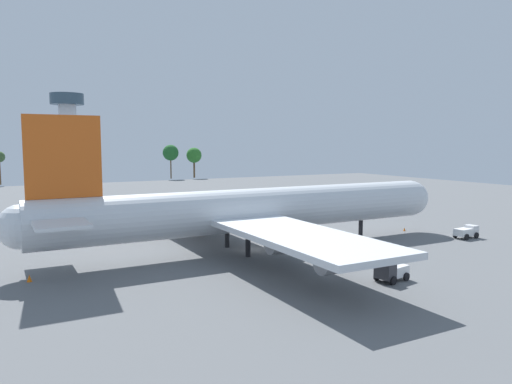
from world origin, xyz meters
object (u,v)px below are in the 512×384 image
object	(u,v)px
maintenance_van	(27,221)
cargo_loader	(467,232)
cargo_airplane	(254,210)
catering_truck	(391,271)
safety_cone_nose	(404,229)
safety_cone_tail	(29,278)
control_tower	(68,131)

from	to	relation	value
maintenance_van	cargo_loader	bearing A→B (deg)	-36.53
cargo_airplane	maintenance_van	bearing A→B (deg)	126.67
cargo_loader	catering_truck	world-z (taller)	catering_truck
maintenance_van	safety_cone_nose	distance (m)	69.23
catering_truck	cargo_loader	bearing A→B (deg)	23.54
safety_cone_nose	safety_cone_tail	distance (m)	60.62
cargo_loader	safety_cone_tail	world-z (taller)	cargo_loader
control_tower	safety_cone_tail	bearing A→B (deg)	-99.46
cargo_airplane	maintenance_van	world-z (taller)	cargo_airplane
maintenance_van	cargo_loader	xyz separation A→B (m)	(62.71, -46.46, 0.02)
safety_cone_nose	cargo_airplane	bearing A→B (deg)	-178.89
safety_cone_nose	control_tower	bearing A→B (deg)	109.08
cargo_airplane	safety_cone_nose	distance (m)	31.15
maintenance_van	safety_cone_nose	size ratio (longest dim) A/B	7.86
cargo_airplane	catering_truck	size ratio (longest dim) A/B	15.90
safety_cone_nose	control_tower	world-z (taller)	control_tower
maintenance_van	safety_cone_nose	bearing A→B (deg)	-32.21
maintenance_van	catering_truck	size ratio (longest dim) A/B	1.12
cargo_airplane	safety_cone_nose	size ratio (longest dim) A/B	111.60
cargo_airplane	control_tower	world-z (taller)	control_tower
control_tower	maintenance_van	bearing A→B (deg)	-102.68
safety_cone_tail	catering_truck	bearing A→B (deg)	-27.91
safety_cone_nose	control_tower	size ratio (longest dim) A/B	0.02
cargo_loader	catering_truck	distance (m)	31.33
maintenance_van	safety_cone_tail	bearing A→B (deg)	-92.82
safety_cone_tail	control_tower	bearing A→B (deg)	80.54
safety_cone_tail	control_tower	distance (m)	123.33
maintenance_van	safety_cone_nose	xyz separation A→B (m)	(58.57, -36.89, -0.76)
cargo_airplane	safety_cone_nose	bearing A→B (deg)	1.11
catering_truck	safety_cone_tail	world-z (taller)	catering_truck
cargo_airplane	catering_truck	world-z (taller)	cargo_airplane
catering_truck	safety_cone_nose	bearing A→B (deg)	41.92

